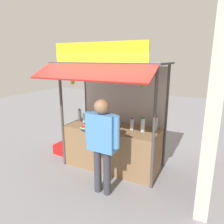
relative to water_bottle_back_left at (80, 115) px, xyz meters
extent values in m
plane|color=gray|center=(0.93, -0.12, -1.07)|extent=(20.00, 20.00, 0.00)
cube|color=olive|center=(0.93, -0.12, -0.61)|extent=(2.07, 0.79, 0.93)
cylinder|color=#4C4742|center=(-0.10, -0.52, 0.07)|extent=(0.06, 0.06, 2.29)
cylinder|color=#4C4742|center=(1.97, -0.52, 0.07)|extent=(0.06, 0.06, 2.29)
cylinder|color=#4C4742|center=(-0.10, 0.45, 0.07)|extent=(0.06, 0.06, 2.29)
cylinder|color=#4C4742|center=(1.97, 0.45, 0.07)|extent=(0.06, 0.06, 2.29)
cube|color=#B7B2A8|center=(0.93, 0.45, 0.05)|extent=(2.03, 0.04, 2.24)
cube|color=#3F3F44|center=(0.93, -0.13, 1.24)|extent=(2.27, 1.17, 0.04)
cube|color=red|center=(0.93, -0.97, 1.10)|extent=(2.23, 0.51, 0.26)
cube|color=yellow|center=(0.93, -0.67, 1.43)|extent=(1.86, 0.04, 0.35)
cylinder|color=#59544C|center=(0.93, -0.62, 1.14)|extent=(1.96, 0.02, 0.02)
cylinder|color=silver|center=(0.00, 0.00, -0.01)|extent=(0.08, 0.08, 0.26)
cylinder|color=#198C33|center=(0.00, 0.00, 0.14)|extent=(0.05, 0.05, 0.04)
cylinder|color=silver|center=(0.18, -0.09, -0.04)|extent=(0.06, 0.06, 0.19)
cylinder|color=white|center=(0.18, -0.09, 0.07)|extent=(0.04, 0.04, 0.03)
cylinder|color=silver|center=(1.61, -0.06, 0.00)|extent=(0.09, 0.09, 0.27)
cylinder|color=#198C33|center=(1.61, -0.06, 0.15)|extent=(0.06, 0.06, 0.04)
cylinder|color=silver|center=(1.82, 0.16, 0.00)|extent=(0.09, 0.09, 0.27)
cylinder|color=red|center=(1.82, 0.16, 0.16)|extent=(0.06, 0.06, 0.04)
cylinder|color=silver|center=(1.37, -0.05, -0.02)|extent=(0.07, 0.07, 0.23)
cylinder|color=blue|center=(1.37, -0.05, 0.11)|extent=(0.05, 0.05, 0.03)
cube|color=yellow|center=(0.89, -0.19, -0.13)|extent=(0.24, 0.28, 0.01)
cube|color=orange|center=(0.88, -0.19, -0.12)|extent=(0.25, 0.28, 0.01)
cube|color=blue|center=(0.88, -0.19, -0.11)|extent=(0.24, 0.28, 0.01)
cube|color=purple|center=(0.89, -0.19, -0.11)|extent=(0.23, 0.27, 0.01)
cube|color=black|center=(0.52, -0.45, -0.13)|extent=(0.23, 0.23, 0.01)
cube|color=black|center=(0.51, -0.44, -0.13)|extent=(0.23, 0.24, 0.01)
cube|color=blue|center=(0.52, -0.46, -0.12)|extent=(0.23, 0.24, 0.01)
cube|color=green|center=(0.51, -0.46, -0.10)|extent=(0.24, 0.25, 0.01)
cube|color=white|center=(0.52, -0.46, -0.09)|extent=(0.23, 0.24, 0.01)
cube|color=orange|center=(0.51, -0.46, -0.08)|extent=(0.24, 0.25, 0.01)
cube|color=red|center=(0.52, -0.45, -0.07)|extent=(0.25, 0.26, 0.01)
cube|color=purple|center=(0.42, -0.17, -0.13)|extent=(0.24, 0.28, 0.01)
cube|color=purple|center=(0.42, -0.17, -0.13)|extent=(0.24, 0.28, 0.01)
cube|color=white|center=(0.42, -0.17, -0.12)|extent=(0.24, 0.28, 0.01)
cube|color=white|center=(0.42, -0.17, -0.11)|extent=(0.24, 0.28, 0.01)
cube|color=orange|center=(0.42, -0.17, -0.10)|extent=(0.24, 0.28, 0.01)
cube|color=red|center=(0.43, -0.18, -0.10)|extent=(0.23, 0.27, 0.01)
cube|color=blue|center=(0.41, -0.16, -0.08)|extent=(0.23, 0.27, 0.01)
cube|color=black|center=(0.43, -0.18, -0.08)|extent=(0.25, 0.29, 0.01)
cylinder|color=#332D23|center=(1.26, -0.62, 1.09)|extent=(0.01, 0.01, 0.07)
cylinder|color=olive|center=(1.26, -0.62, 1.04)|extent=(0.04, 0.04, 0.04)
ellipsoid|color=yellow|center=(1.28, -0.62, 0.96)|extent=(0.03, 0.07, 0.15)
ellipsoid|color=yellow|center=(1.27, -0.59, 0.96)|extent=(0.08, 0.05, 0.15)
ellipsoid|color=yellow|center=(1.25, -0.61, 0.96)|extent=(0.05, 0.06, 0.15)
ellipsoid|color=yellow|center=(1.24, -0.63, 0.96)|extent=(0.06, 0.07, 0.15)
ellipsoid|color=yellow|center=(1.27, -0.63, 0.96)|extent=(0.06, 0.04, 0.15)
cylinder|color=#332D23|center=(1.76, -0.62, 1.08)|extent=(0.01, 0.01, 0.09)
cylinder|color=olive|center=(1.76, -0.62, 1.01)|extent=(0.04, 0.04, 0.04)
ellipsoid|color=olive|center=(1.78, -0.62, 0.93)|extent=(0.04, 0.08, 0.16)
ellipsoid|color=olive|center=(1.77, -0.60, 0.93)|extent=(0.06, 0.07, 0.17)
ellipsoid|color=olive|center=(1.76, -0.60, 0.92)|extent=(0.07, 0.05, 0.17)
ellipsoid|color=olive|center=(1.75, -0.60, 0.93)|extent=(0.07, 0.05, 0.17)
ellipsoid|color=olive|center=(1.74, -0.61, 0.92)|extent=(0.05, 0.06, 0.17)
ellipsoid|color=olive|center=(1.74, -0.63, 0.92)|extent=(0.05, 0.07, 0.17)
ellipsoid|color=olive|center=(1.74, -0.63, 0.92)|extent=(0.07, 0.06, 0.17)
ellipsoid|color=olive|center=(1.76, -0.64, 0.93)|extent=(0.08, 0.04, 0.16)
ellipsoid|color=olive|center=(1.78, -0.63, 0.93)|extent=(0.07, 0.08, 0.17)
cylinder|color=#332D23|center=(0.30, -0.62, 1.07)|extent=(0.01, 0.01, 0.11)
cylinder|color=olive|center=(0.30, -0.62, 0.99)|extent=(0.04, 0.04, 0.04)
ellipsoid|color=yellow|center=(0.32, -0.62, 0.90)|extent=(0.03, 0.07, 0.17)
ellipsoid|color=yellow|center=(0.32, -0.60, 0.91)|extent=(0.06, 0.08, 0.17)
ellipsoid|color=yellow|center=(0.31, -0.59, 0.90)|extent=(0.08, 0.05, 0.17)
ellipsoid|color=yellow|center=(0.28, -0.60, 0.90)|extent=(0.07, 0.05, 0.17)
ellipsoid|color=yellow|center=(0.28, -0.61, 0.90)|extent=(0.05, 0.06, 0.17)
ellipsoid|color=yellow|center=(0.28, -0.62, 0.90)|extent=(0.04, 0.06, 0.17)
ellipsoid|color=yellow|center=(0.29, -0.63, 0.90)|extent=(0.06, 0.05, 0.17)
ellipsoid|color=yellow|center=(0.30, -0.64, 0.90)|extent=(0.07, 0.03, 0.17)
ellipsoid|color=yellow|center=(0.31, -0.63, 0.90)|extent=(0.05, 0.06, 0.17)
cylinder|color=#332D23|center=(0.92, -0.62, 1.09)|extent=(0.01, 0.01, 0.06)
cylinder|color=olive|center=(0.92, -0.62, 1.04)|extent=(0.04, 0.04, 0.04)
ellipsoid|color=yellow|center=(0.94, -0.61, 0.96)|extent=(0.03, 0.08, 0.16)
ellipsoid|color=yellow|center=(0.92, -0.59, 0.96)|extent=(0.08, 0.04, 0.16)
ellipsoid|color=yellow|center=(0.90, -0.60, 0.96)|extent=(0.06, 0.07, 0.16)
ellipsoid|color=yellow|center=(0.90, -0.63, 0.96)|extent=(0.06, 0.08, 0.16)
ellipsoid|color=yellow|center=(0.93, -0.63, 0.95)|extent=(0.07, 0.04, 0.16)
cylinder|color=#383842|center=(1.11, -1.05, -0.65)|extent=(0.13, 0.13, 0.84)
cylinder|color=#383842|center=(1.30, -1.05, -0.65)|extent=(0.13, 0.13, 0.84)
cube|color=#4C8CCC|center=(1.20, -1.05, 0.10)|extent=(0.51, 0.23, 0.66)
cylinder|color=#4C8CCC|center=(0.93, -1.05, 0.14)|extent=(0.11, 0.11, 0.56)
cylinder|color=#4C8CCC|center=(1.48, -1.05, 0.14)|extent=(0.11, 0.11, 0.56)
sphere|color=#936B4C|center=(1.20, -1.05, 0.55)|extent=(0.25, 0.25, 0.25)
cube|color=red|center=(-0.52, -0.07, -0.95)|extent=(0.38, 0.38, 0.25)
cube|color=beige|center=(2.87, 0.18, 0.62)|extent=(0.20, 2.40, 3.38)
camera|label=1|loc=(2.85, -3.98, 1.33)|focal=33.36mm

